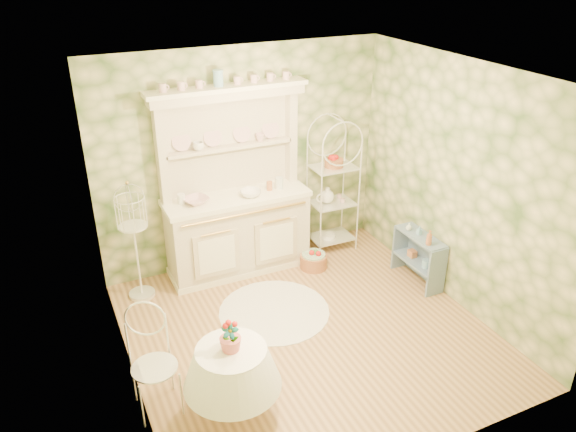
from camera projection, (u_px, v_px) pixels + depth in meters
name	position (u px, v px, depth m)	size (l,w,h in m)	color
floor	(308.00, 332.00, 5.96)	(3.60, 3.60, 0.00)	tan
ceiling	(313.00, 76.00, 4.76)	(3.60, 3.60, 0.00)	white
wall_left	(118.00, 259.00, 4.67)	(3.60, 3.60, 0.00)	beige
wall_right	(459.00, 187.00, 6.04)	(3.60, 3.60, 0.00)	beige
wall_back	(243.00, 159.00, 6.82)	(3.60, 3.60, 0.00)	beige
wall_front	(428.00, 323.00, 3.90)	(3.60, 3.60, 0.00)	beige
kitchen_dresser	(236.00, 185.00, 6.61)	(1.87, 0.61, 2.29)	beige
bakers_rack	(333.00, 183.00, 7.20)	(0.58, 0.41, 1.87)	white
side_shelf	(418.00, 260.00, 6.74)	(0.25, 0.66, 0.57)	#6B86A2
round_table	(233.00, 384.00, 4.77)	(0.63, 0.63, 0.69)	white
cafe_chair	(155.00, 371.00, 4.82)	(0.37, 0.37, 0.82)	white
birdcage_stand	(135.00, 241.00, 6.25)	(0.34, 0.34, 1.45)	white
floor_basket	(314.00, 260.00, 7.08)	(0.35, 0.35, 0.23)	#AD6941
lace_rug	(274.00, 311.00, 6.28)	(1.24, 1.24, 0.01)	white
bowl_floral	(196.00, 203.00, 6.46)	(0.28, 0.28, 0.07)	white
bowl_white	(251.00, 196.00, 6.64)	(0.25, 0.25, 0.08)	white
cup_left	(198.00, 148.00, 6.39)	(0.13, 0.13, 0.10)	white
cup_right	(260.00, 139.00, 6.68)	(0.11, 0.11, 0.10)	white
potted_geranium	(230.00, 339.00, 4.52)	(0.14, 0.10, 0.27)	#3F7238
bottle_amber	(429.00, 240.00, 6.37)	(0.07, 0.07, 0.18)	#B66B3D
bottle_blue	(419.00, 232.00, 6.60)	(0.05, 0.05, 0.11)	#79ADCA
bottle_glass	(409.00, 228.00, 6.70)	(0.07, 0.07, 0.09)	silver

